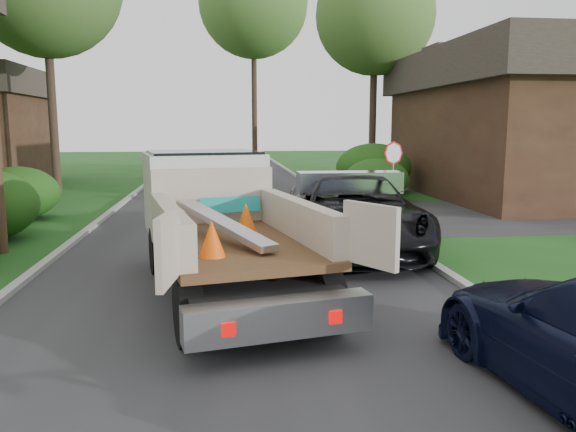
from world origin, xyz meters
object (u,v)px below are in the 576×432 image
at_px(flatbed_truck, 215,213).
at_px(black_pickup, 353,212).
at_px(house_right, 537,121).
at_px(tree_center_far, 253,3).
at_px(stop_sign, 393,163).
at_px(tree_right_far, 375,15).

distance_m(flatbed_truck, black_pickup, 4.15).
height_order(flatbed_truck, black_pickup, flatbed_truck).
relative_size(house_right, tree_center_far, 0.89).
distance_m(house_right, black_pickup, 14.10).
distance_m(stop_sign, tree_center_far, 23.15).
bearing_deg(stop_sign, tree_center_far, 98.66).
bearing_deg(tree_right_far, black_pickup, -106.79).
xyz_separation_m(tree_center_far, black_pickup, (0.82, -25.50, -10.08)).
height_order(tree_center_far, black_pickup, tree_center_far).
distance_m(tree_right_far, tree_center_far, 11.68).
bearing_deg(black_pickup, tree_right_far, 79.48).
height_order(stop_sign, tree_center_far, tree_center_far).
xyz_separation_m(stop_sign, tree_center_far, (-3.20, 21.00, 9.20)).
relative_size(stop_sign, tree_center_far, 0.17).
xyz_separation_m(house_right, flatbed_truck, (-13.45, -12.01, -1.83)).
bearing_deg(tree_right_far, stop_sign, -101.81).
bearing_deg(flatbed_truck, house_right, 30.15).
bearing_deg(tree_center_far, tree_right_far, -61.19).
relative_size(tree_center_far, black_pickup, 2.25).
relative_size(tree_center_far, flatbed_truck, 2.13).
bearing_deg(house_right, stop_sign, -147.34).
height_order(house_right, flatbed_truck, house_right).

